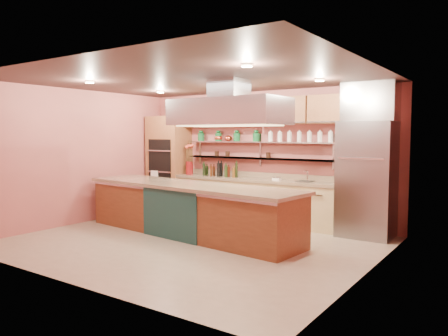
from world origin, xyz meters
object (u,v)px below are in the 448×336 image
Objects in this scene: refrigerator at (367,180)px; kitchen_scale at (277,178)px; flower_vase at (189,168)px; green_canister at (237,137)px; copper_kettle at (229,138)px; island at (189,209)px.

refrigerator is 1.83m from kitchen_scale.
green_canister is (1.18, 0.22, 0.72)m from flower_vase.
refrigerator reaches higher than copper_kettle.
refrigerator is 3.05m from green_canister.
flower_vase reaches higher than kitchen_scale.
refrigerator is 4.13m from flower_vase.
flower_vase is 1.40m from green_canister.
flower_vase is at bearing 134.35° from island.
kitchen_scale is 0.94× the size of copper_kettle.
kitchen_scale is at bearing 66.85° from island.
copper_kettle reaches higher than island.
green_canister is (0.22, 0.00, 0.02)m from copper_kettle.
refrigerator is 13.49× the size of kitchen_scale.
green_canister reaches higher than kitchen_scale.
island is 2.26m from flower_vase.
green_canister reaches higher than copper_kettle.
green_canister reaches higher than flower_vase.
flower_vase reaches higher than island.
flower_vase is (-4.13, 0.01, 0.03)m from refrigerator.
refrigerator reaches higher than green_canister.
kitchen_scale is (2.30, 0.00, -0.11)m from flower_vase.
kitchen_scale is 0.91× the size of green_canister.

